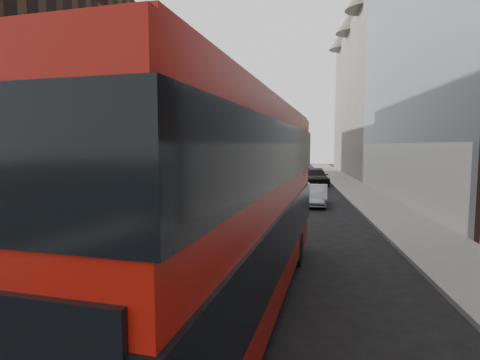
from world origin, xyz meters
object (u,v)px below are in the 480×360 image
at_px(street_lamp, 124,137).
at_px(car_c, 316,177).
at_px(car_b, 316,195).
at_px(grey_bus, 285,160).
at_px(red_bus, 226,197).
at_px(car_a, 259,211).

xyz_separation_m(street_lamp, car_c, (12.78, 12.29, -3.44)).
xyz_separation_m(car_b, car_c, (0.73, 11.84, 0.11)).
bearing_deg(grey_bus, red_bus, -96.68).
relative_size(street_lamp, car_b, 1.83).
height_order(street_lamp, grey_bus, street_lamp).
distance_m(street_lamp, car_a, 11.32).
bearing_deg(red_bus, street_lamp, 129.14).
xyz_separation_m(car_a, car_b, (2.98, 6.26, -0.05)).
bearing_deg(grey_bus, car_b, -89.45).
relative_size(street_lamp, red_bus, 0.60).
distance_m(street_lamp, car_c, 18.06).
relative_size(grey_bus, car_a, 2.89).
bearing_deg(car_c, street_lamp, -138.39).
bearing_deg(street_lamp, car_a, -32.64).
bearing_deg(car_b, red_bus, -95.52).
relative_size(car_a, car_c, 0.78).
xyz_separation_m(red_bus, grey_bus, (0.65, 36.22, -0.58)).
xyz_separation_m(red_bus, car_c, (3.67, 26.96, -1.81)).
relative_size(car_b, car_c, 0.75).
height_order(car_a, car_c, car_c).
distance_m(street_lamp, red_bus, 17.34).
distance_m(red_bus, car_a, 9.06).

